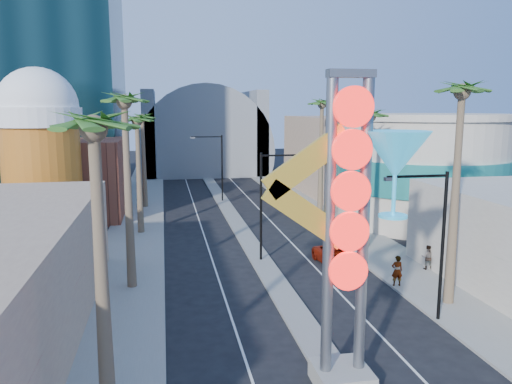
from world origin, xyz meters
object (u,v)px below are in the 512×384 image
at_px(pedestrian_a, 397,271).
at_px(pedestrian_b, 427,257).
at_px(neon_sign, 367,209).
at_px(red_pickup, 337,257).

xyz_separation_m(pedestrian_a, pedestrian_b, (3.55, 2.62, -0.12)).
height_order(neon_sign, pedestrian_b, neon_sign).
bearing_deg(neon_sign, pedestrian_b, 51.69).
distance_m(pedestrian_a, pedestrian_b, 4.41).
bearing_deg(pedestrian_b, neon_sign, 78.27).
bearing_deg(neon_sign, red_pickup, 73.91).
xyz_separation_m(neon_sign, red_pickup, (4.34, 15.03, -6.65)).
bearing_deg(red_pickup, neon_sign, -112.12).
height_order(red_pickup, pedestrian_a, pedestrian_a).
bearing_deg(pedestrian_a, neon_sign, 63.01).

